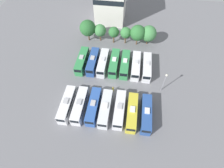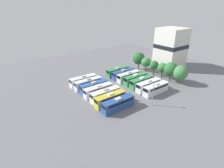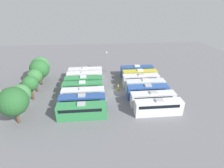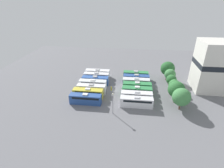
{
  "view_description": "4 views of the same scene",
  "coord_description": "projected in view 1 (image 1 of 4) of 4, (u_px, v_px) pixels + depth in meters",
  "views": [
    {
      "loc": [
        4.54,
        -29.55,
        41.17
      ],
      "look_at": [
        0.47,
        -0.21,
        1.89
      ],
      "focal_mm": 28.0,
      "sensor_mm": 36.0,
      "label": 1
    },
    {
      "loc": [
        43.07,
        -34.59,
        27.04
      ],
      "look_at": [
        -1.95,
        -1.33,
        1.43
      ],
      "focal_mm": 28.0,
      "sensor_mm": 36.0,
      "label": 2
    },
    {
      "loc": [
        -40.05,
        4.32,
        22.26
      ],
      "look_at": [
        -0.93,
        0.69,
        2.94
      ],
      "focal_mm": 28.0,
      "sensor_mm": 36.0,
      "label": 3
    },
    {
      "loc": [
        56.07,
        5.73,
        31.14
      ],
      "look_at": [
        1.77,
        -0.74,
        3.14
      ],
      "focal_mm": 28.0,
      "sensor_mm": 36.0,
      "label": 4
    }
  ],
  "objects": [
    {
      "name": "ground_plane",
      "position": [
        110.0,
        87.0,
        50.87
      ],
      "size": [
        109.9,
        109.9,
        0.0
      ],
      "primitive_type": "plane",
      "color": "slate"
    },
    {
      "name": "bus_0",
      "position": [
        67.0,
        104.0,
        45.41
      ],
      "size": [
        2.48,
        10.09,
        3.54
      ],
      "color": "white",
      "rests_on": "ground_plane"
    },
    {
      "name": "bus_1",
      "position": [
        80.0,
        105.0,
        45.23
      ],
      "size": [
        2.48,
        10.09,
        3.54
      ],
      "color": "silver",
      "rests_on": "ground_plane"
    },
    {
      "name": "bus_2",
      "position": [
        94.0,
        106.0,
        45.06
      ],
      "size": [
        2.48,
        10.09,
        3.54
      ],
      "color": "#2D56A8",
      "rests_on": "ground_plane"
    },
    {
      "name": "bus_3",
      "position": [
        105.0,
        108.0,
        44.65
      ],
      "size": [
        2.48,
        10.09,
        3.54
      ],
      "color": "silver",
      "rests_on": "ground_plane"
    },
    {
      "name": "bus_4",
      "position": [
        119.0,
        109.0,
        44.52
      ],
      "size": [
        2.48,
        10.09,
        3.54
      ],
      "color": "silver",
      "rests_on": "ground_plane"
    },
    {
      "name": "bus_5",
      "position": [
        132.0,
        112.0,
        44.0
      ],
      "size": [
        2.48,
        10.09,
        3.54
      ],
      "color": "gold",
      "rests_on": "ground_plane"
    },
    {
      "name": "bus_6",
      "position": [
        146.0,
        114.0,
        43.74
      ],
      "size": [
        2.48,
        10.09,
        3.54
      ],
      "color": "#284C93",
      "rests_on": "ground_plane"
    },
    {
      "name": "bus_7",
      "position": [
        82.0,
        61.0,
        54.91
      ],
      "size": [
        2.48,
        10.09,
        3.54
      ],
      "color": "#338C4C",
      "rests_on": "ground_plane"
    },
    {
      "name": "bus_8",
      "position": [
        93.0,
        61.0,
        54.72
      ],
      "size": [
        2.48,
        10.09,
        3.54
      ],
      "color": "#284C93",
      "rests_on": "ground_plane"
    },
    {
      "name": "bus_9",
      "position": [
        103.0,
        63.0,
        54.42
      ],
      "size": [
        2.48,
        10.09,
        3.54
      ],
      "color": "silver",
      "rests_on": "ground_plane"
    },
    {
      "name": "bus_10",
      "position": [
        114.0,
        63.0,
        54.34
      ],
      "size": [
        2.48,
        10.09,
        3.54
      ],
      "color": "#338C4C",
      "rests_on": "ground_plane"
    },
    {
      "name": "bus_11",
      "position": [
        125.0,
        64.0,
        54.02
      ],
      "size": [
        2.48,
        10.09,
        3.54
      ],
      "color": "#338C4C",
      "rests_on": "ground_plane"
    },
    {
      "name": "bus_12",
      "position": [
        136.0,
        66.0,
        53.66
      ],
      "size": [
        2.48,
        10.09,
        3.54
      ],
      "color": "white",
      "rests_on": "ground_plane"
    },
    {
      "name": "bus_13",
      "position": [
        147.0,
        67.0,
        53.34
      ],
      "size": [
        2.48,
        10.09,
        3.54
      ],
      "color": "silver",
      "rests_on": "ground_plane"
    },
    {
      "name": "worker_person",
      "position": [
        113.0,
        89.0,
        49.45
      ],
      "size": [
        0.36,
        0.36,
        1.78
      ],
      "color": "gold",
      "rests_on": "ground_plane"
    },
    {
      "name": "light_pole",
      "position": [
        165.0,
        80.0,
        46.48
      ],
      "size": [
        0.6,
        0.6,
        6.89
      ],
      "color": "gray",
      "rests_on": "ground_plane"
    },
    {
      "name": "tree_0",
      "position": [
        88.0,
        28.0,
        59.77
      ],
      "size": [
        5.54,
        5.54,
        7.77
      ],
      "color": "brown",
      "rests_on": "ground_plane"
    },
    {
      "name": "tree_1",
      "position": [
        100.0,
        30.0,
        60.23
      ],
      "size": [
        4.18,
        4.18,
        6.33
      ],
      "color": "brown",
      "rests_on": "ground_plane"
    },
    {
      "name": "tree_2",
      "position": [
        114.0,
        32.0,
        59.55
      ],
      "size": [
        3.62,
        3.62,
        6.14
      ],
      "color": "brown",
      "rests_on": "ground_plane"
    },
    {
      "name": "tree_3",
      "position": [
        126.0,
        33.0,
        59.29
      ],
      "size": [
        3.76,
        3.76,
        6.23
      ],
      "color": "brown",
      "rests_on": "ground_plane"
    },
    {
      "name": "tree_4",
      "position": [
        138.0,
        33.0,
        58.44
      ],
      "size": [
        5.24,
        5.24,
        7.46
      ],
      "color": "brown",
      "rests_on": "ground_plane"
    },
    {
      "name": "tree_5",
      "position": [
        149.0,
        34.0,
        59.01
      ],
      "size": [
        5.39,
        5.39,
        7.03
      ],
      "color": "brown",
      "rests_on": "ground_plane"
    }
  ]
}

